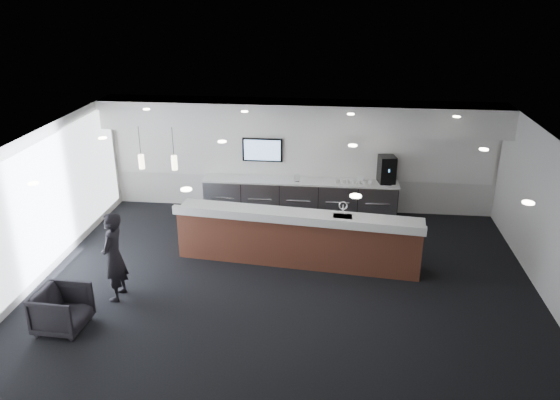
# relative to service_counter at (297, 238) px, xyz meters

# --- Properties ---
(ground) EXTENTS (10.00, 10.00, 0.00)m
(ground) POSITION_rel_service_counter_xyz_m (-0.15, -1.01, -0.57)
(ground) COLOR black
(ground) RESTS_ON ground
(ceiling) EXTENTS (10.00, 8.00, 0.02)m
(ceiling) POSITION_rel_service_counter_xyz_m (-0.15, -1.01, 2.43)
(ceiling) COLOR black
(ceiling) RESTS_ON back_wall
(back_wall) EXTENTS (10.00, 0.02, 3.00)m
(back_wall) POSITION_rel_service_counter_xyz_m (-0.15, 2.99, 0.93)
(back_wall) COLOR silver
(back_wall) RESTS_ON ground
(left_wall) EXTENTS (0.02, 8.00, 3.00)m
(left_wall) POSITION_rel_service_counter_xyz_m (-5.15, -1.01, 0.93)
(left_wall) COLOR silver
(left_wall) RESTS_ON ground
(right_wall) EXTENTS (0.02, 8.00, 3.00)m
(right_wall) POSITION_rel_service_counter_xyz_m (4.85, -1.01, 0.93)
(right_wall) COLOR silver
(right_wall) RESTS_ON ground
(soffit_bulkhead) EXTENTS (10.00, 0.90, 0.70)m
(soffit_bulkhead) POSITION_rel_service_counter_xyz_m (-0.15, 2.54, 2.08)
(soffit_bulkhead) COLOR white
(soffit_bulkhead) RESTS_ON back_wall
(alcove_panel) EXTENTS (9.80, 0.06, 1.40)m
(alcove_panel) POSITION_rel_service_counter_xyz_m (-0.15, 2.96, 1.03)
(alcove_panel) COLOR white
(alcove_panel) RESTS_ON back_wall
(window_blinds_wall) EXTENTS (0.04, 7.36, 2.55)m
(window_blinds_wall) POSITION_rel_service_counter_xyz_m (-5.11, -1.01, 0.93)
(window_blinds_wall) COLOR silver
(window_blinds_wall) RESTS_ON left_wall
(back_credenza) EXTENTS (5.06, 0.66, 0.95)m
(back_credenza) POSITION_rel_service_counter_xyz_m (-0.15, 2.63, -0.10)
(back_credenza) COLOR #92959A
(back_credenza) RESTS_ON ground
(wall_tv) EXTENTS (1.05, 0.08, 0.62)m
(wall_tv) POSITION_rel_service_counter_xyz_m (-1.15, 2.89, 1.08)
(wall_tv) COLOR black
(wall_tv) RESTS_ON back_wall
(pendant_left) EXTENTS (0.12, 0.12, 0.30)m
(pendant_left) POSITION_rel_service_counter_xyz_m (-2.55, -0.21, 1.68)
(pendant_left) COLOR beige
(pendant_left) RESTS_ON ceiling
(pendant_right) EXTENTS (0.12, 0.12, 0.30)m
(pendant_right) POSITION_rel_service_counter_xyz_m (-3.25, -0.21, 1.68)
(pendant_right) COLOR beige
(pendant_right) RESTS_ON ceiling
(ceiling_can_lights) EXTENTS (7.00, 5.00, 0.02)m
(ceiling_can_lights) POSITION_rel_service_counter_xyz_m (-0.15, -1.01, 2.40)
(ceiling_can_lights) COLOR white
(ceiling_can_lights) RESTS_ON ceiling
(service_counter) EXTENTS (5.35, 1.42, 1.49)m
(service_counter) POSITION_rel_service_counter_xyz_m (0.00, 0.00, 0.00)
(service_counter) COLOR brown
(service_counter) RESTS_ON ground
(coffee_machine) EXTENTS (0.47, 0.56, 0.69)m
(coffee_machine) POSITION_rel_service_counter_xyz_m (2.05, 2.71, 0.72)
(coffee_machine) COLOR black
(coffee_machine) RESTS_ON back_credenza
(info_sign_left) EXTENTS (0.16, 0.05, 0.22)m
(info_sign_left) POSITION_rel_service_counter_xyz_m (-0.21, 2.50, 0.48)
(info_sign_left) COLOR white
(info_sign_left) RESTS_ON back_credenza
(info_sign_right) EXTENTS (0.17, 0.03, 0.22)m
(info_sign_right) POSITION_rel_service_counter_xyz_m (1.39, 2.52, 0.49)
(info_sign_right) COLOR white
(info_sign_right) RESTS_ON back_credenza
(armchair) EXTENTS (0.89, 0.87, 0.77)m
(armchair) POSITION_rel_service_counter_xyz_m (-3.91, -2.92, -0.19)
(armchair) COLOR black
(armchair) RESTS_ON ground
(lounge_guest) EXTENTS (0.43, 0.65, 1.77)m
(lounge_guest) POSITION_rel_service_counter_xyz_m (-3.35, -1.83, 0.31)
(lounge_guest) COLOR black
(lounge_guest) RESTS_ON ground
(cup_0) EXTENTS (0.11, 0.11, 0.10)m
(cup_0) POSITION_rel_service_counter_xyz_m (1.65, 2.50, 0.43)
(cup_0) COLOR white
(cup_0) RESTS_ON back_credenza
(cup_1) EXTENTS (0.15, 0.15, 0.10)m
(cup_1) POSITION_rel_service_counter_xyz_m (1.51, 2.50, 0.43)
(cup_1) COLOR white
(cup_1) RESTS_ON back_credenza
(cup_2) EXTENTS (0.13, 0.13, 0.10)m
(cup_2) POSITION_rel_service_counter_xyz_m (1.37, 2.50, 0.43)
(cup_2) COLOR white
(cup_2) RESTS_ON back_credenza
(cup_3) EXTENTS (0.14, 0.14, 0.10)m
(cup_3) POSITION_rel_service_counter_xyz_m (1.23, 2.50, 0.43)
(cup_3) COLOR white
(cup_3) RESTS_ON back_credenza
(cup_4) EXTENTS (0.15, 0.15, 0.10)m
(cup_4) POSITION_rel_service_counter_xyz_m (1.09, 2.50, 0.43)
(cup_4) COLOR white
(cup_4) RESTS_ON back_credenza
(cup_5) EXTENTS (0.12, 0.12, 0.10)m
(cup_5) POSITION_rel_service_counter_xyz_m (0.95, 2.50, 0.43)
(cup_5) COLOR white
(cup_5) RESTS_ON back_credenza
(cup_6) EXTENTS (0.15, 0.15, 0.10)m
(cup_6) POSITION_rel_service_counter_xyz_m (0.81, 2.50, 0.43)
(cup_6) COLOR white
(cup_6) RESTS_ON back_credenza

